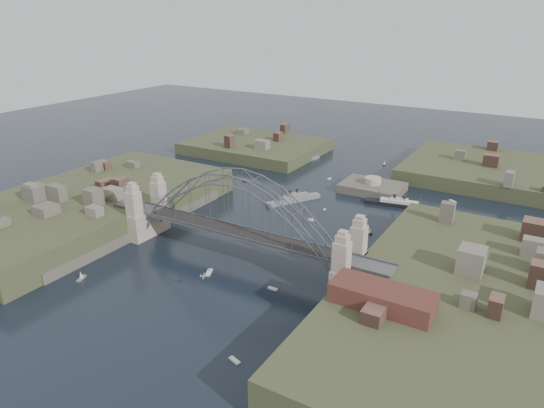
{
  "coord_description": "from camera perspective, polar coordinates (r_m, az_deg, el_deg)",
  "views": [
    {
      "loc": [
        68.03,
        -96.41,
        61.75
      ],
      "look_at": [
        0.0,
        18.0,
        10.0
      ],
      "focal_mm": 32.72,
      "sensor_mm": 36.0,
      "label": 1
    }
  ],
  "objects": [
    {
      "name": "small_boat_a",
      "position": [
        156.15,
        -8.3,
        -1.92
      ],
      "size": [
        1.81,
        2.15,
        2.38
      ],
      "color": "silver",
      "rests_on": "ground"
    },
    {
      "name": "small_boat_h",
      "position": [
        197.06,
        6.62,
        2.88
      ],
      "size": [
        0.88,
        2.3,
        0.45
      ],
      "color": "silver",
      "rests_on": "ground"
    },
    {
      "name": "naval_cruiser_near",
      "position": [
        172.28,
        2.5,
        0.56
      ],
      "size": [
        12.74,
        19.25,
        6.2
      ],
      "color": "gray",
      "rests_on": "ground"
    },
    {
      "name": "finger_pier",
      "position": [
        96.18,
        6.3,
        -18.31
      ],
      "size": [
        4.0,
        22.0,
        1.4
      ],
      "primitive_type": "cube",
      "color": "#515154",
      "rests_on": "ground"
    },
    {
      "name": "ocean_liner",
      "position": [
        173.47,
        14.39,
        0.0
      ],
      "size": [
        22.99,
        6.84,
        5.59
      ],
      "color": "black",
      "rests_on": "ground"
    },
    {
      "name": "small_boat_f",
      "position": [
        166.15,
        6.07,
        -0.64
      ],
      "size": [
        0.47,
        1.37,
        0.45
      ],
      "color": "silver",
      "rests_on": "ground"
    },
    {
      "name": "small_boat_i",
      "position": [
        135.32,
        12.32,
        -6.3
      ],
      "size": [
        1.02,
        2.21,
        1.43
      ],
      "color": "silver",
      "rests_on": "ground"
    },
    {
      "name": "shore_west",
      "position": [
        169.06,
        -20.24,
        -0.84
      ],
      "size": [
        50.5,
        90.0,
        12.0
      ],
      "color": "#3D4326",
      "rests_on": "ground"
    },
    {
      "name": "small_boat_m",
      "position": [
        119.71,
        0.08,
        -9.73
      ],
      "size": [
        2.41,
        0.81,
        0.45
      ],
      "color": "silver",
      "rests_on": "ground"
    },
    {
      "name": "bridge",
      "position": [
        127.93,
        -4.13,
        -1.54
      ],
      "size": [
        84.0,
        13.8,
        24.6
      ],
      "color": "#515154",
      "rests_on": "ground"
    },
    {
      "name": "small_boat_b",
      "position": [
        157.3,
        4.46,
        -1.82
      ],
      "size": [
        2.07,
        0.9,
        1.43
      ],
      "color": "silver",
      "rests_on": "ground"
    },
    {
      "name": "small_boat_c",
      "position": [
        127.47,
        -7.25,
        -7.77
      ],
      "size": [
        2.36,
        3.6,
        1.43
      ],
      "color": "silver",
      "rests_on": "ground"
    },
    {
      "name": "small_boat_l",
      "position": [
        174.97,
        -8.13,
        0.65
      ],
      "size": [
        2.63,
        1.28,
        2.38
      ],
      "color": "silver",
      "rests_on": "ground"
    },
    {
      "name": "wharf_shed",
      "position": [
        100.24,
        12.58,
        -10.41
      ],
      "size": [
        20.0,
        8.0,
        4.0
      ],
      "primitive_type": "cube",
      "color": "#592D26",
      "rests_on": "shore_east"
    },
    {
      "name": "small_boat_d",
      "position": [
        150.42,
        11.22,
        -3.03
      ],
      "size": [
        1.93,
        1.84,
        2.38
      ],
      "color": "silver",
      "rests_on": "ground"
    },
    {
      "name": "headland_ne",
      "position": [
        215.99,
        24.66,
        2.86
      ],
      "size": [
        70.0,
        55.0,
        9.5
      ],
      "primitive_type": "cube",
      "color": "#3D4326",
      "rests_on": "ground"
    },
    {
      "name": "naval_cruiser_far",
      "position": [
        219.23,
        3.78,
        5.1
      ],
      "size": [
        6.36,
        18.1,
        6.07
      ],
      "color": "gray",
      "rests_on": "ground"
    },
    {
      "name": "small_boat_k",
      "position": [
        218.94,
        12.8,
        4.6
      ],
      "size": [
        1.09,
        1.65,
        2.38
      ],
      "color": "silver",
      "rests_on": "ground"
    },
    {
      "name": "small_boat_e",
      "position": [
        194.12,
        -3.18,
        2.71
      ],
      "size": [
        3.4,
        3.1,
        0.45
      ],
      "color": "silver",
      "rests_on": "ground"
    },
    {
      "name": "headland_nw",
      "position": [
        235.64,
        -1.94,
        6.17
      ],
      "size": [
        60.0,
        45.0,
        9.0
      ],
      "primitive_type": "cube",
      "color": "#3D4326",
      "rests_on": "ground"
    },
    {
      "name": "ground",
      "position": [
        133.18,
        -3.99,
        -6.44
      ],
      "size": [
        500.0,
        500.0,
        0.0
      ],
      "primitive_type": "plane",
      "color": "black",
      "rests_on": "ground"
    },
    {
      "name": "aeroplane",
      "position": [
        114.84,
        -7.95,
        -8.21
      ],
      "size": [
        1.79,
        2.56,
        0.42
      ],
      "color": "#AFB1B7"
    },
    {
      "name": "small_boat_n",
      "position": [
        183.56,
        20.06,
        0.29
      ],
      "size": [
        2.94,
        2.42,
        0.45
      ],
      "color": "silver",
      "rests_on": "ground"
    },
    {
      "name": "fort_island",
      "position": [
        186.25,
        11.43,
        1.33
      ],
      "size": [
        22.0,
        16.0,
        9.4
      ],
      "color": "#504B40",
      "rests_on": "ground"
    },
    {
      "name": "small_boat_j",
      "position": [
        132.35,
        -21.11,
        -7.78
      ],
      "size": [
        2.07,
        3.38,
        2.38
      ],
      "color": "silver",
      "rests_on": "ground"
    },
    {
      "name": "shore_east",
      "position": [
        113.95,
        21.07,
        -12.01
      ],
      "size": [
        50.5,
        90.0,
        12.0
      ],
      "color": "#3D4326",
      "rests_on": "ground"
    },
    {
      "name": "small_boat_g",
      "position": [
        98.53,
        -4.32,
        -17.52
      ],
      "size": [
        2.79,
        1.62,
        0.45
      ],
      "color": "silver",
      "rests_on": "ground"
    }
  ]
}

